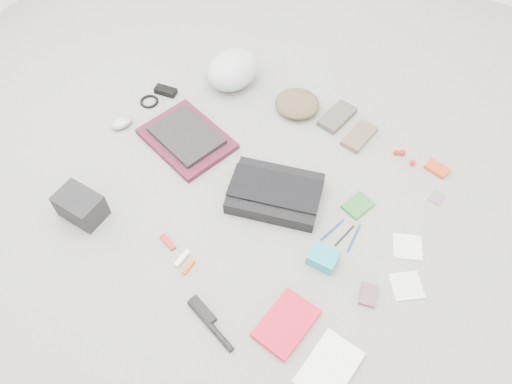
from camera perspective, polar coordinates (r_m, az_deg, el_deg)
The scene contains 33 objects.
ground_plane at distance 2.17m, azimuth 0.00°, elevation -0.76°, with size 4.00×4.00×0.00m, color gray.
messenger_bag at distance 2.15m, azimuth 2.20°, elevation -0.16°, with size 0.38×0.27×0.06m, color black.
bag_flap at distance 2.12m, azimuth 2.23°, elevation 0.42°, with size 0.39×0.18×0.01m, color black.
laptop_sleeve at distance 2.39m, azimuth -7.90°, elevation 6.03°, with size 0.41×0.31×0.03m, color #501827.
laptop at distance 2.37m, azimuth -7.97°, elevation 6.42°, with size 0.32×0.23×0.02m, color black.
bike_helmet at distance 2.60m, azimuth -2.68°, elevation 13.82°, with size 0.24×0.29×0.18m, color silver.
beanie at distance 2.50m, azimuth 4.75°, elevation 10.04°, with size 0.22×0.21×0.08m, color brown.
mitten_left at distance 2.49m, azimuth 9.27°, elevation 8.48°, with size 0.10×0.20×0.03m, color #544A41.
mitten_right at distance 2.43m, azimuth 11.71°, elevation 6.26°, with size 0.09×0.19×0.03m, color brown.
power_brick at distance 2.63m, azimuth -10.28°, elevation 11.30°, with size 0.11×0.05×0.03m, color black.
cable_coil at distance 2.60m, azimuth -12.11°, elevation 10.09°, with size 0.09×0.09×0.01m, color black.
mouse at distance 2.51m, azimuth -15.08°, elevation 7.67°, with size 0.07×0.11×0.04m, color #999AA4.
camera_bag at distance 2.20m, azimuth -19.40°, elevation -1.51°, with size 0.19×0.13×0.12m, color #252528.
multitool at distance 2.08m, azimuth -10.04°, elevation -5.65°, with size 0.09×0.02×0.01m, color red.
toiletry_tube_white at distance 2.03m, azimuth -8.46°, elevation -7.50°, with size 0.02×0.02×0.08m, color white.
toiletry_tube_orange at distance 2.01m, azimuth -7.74°, elevation -8.49°, with size 0.02×0.02×0.07m, color #D6520E.
u_lock at distance 1.92m, azimuth -6.05°, elevation -13.23°, with size 0.13×0.03×0.03m, color black.
bike_pump at distance 1.90m, azimuth -5.27°, elevation -14.91°, with size 0.02×0.02×0.25m, color black.
book_red at distance 1.90m, azimuth 3.47°, elevation -14.77°, with size 0.16×0.23×0.02m, color red.
book_white at distance 1.86m, azimuth 8.34°, elevation -19.29°, with size 0.16×0.23×0.02m, color white.
notepad at distance 2.19m, azimuth 11.55°, elevation -1.51°, with size 0.09×0.12×0.01m, color #29682D.
pen_blue at distance 2.10m, azimuth 8.73°, elevation -4.28°, with size 0.01×0.01×0.14m, color navy.
pen_black at distance 2.10m, azimuth 10.09°, elevation -4.92°, with size 0.01×0.01×0.13m, color black.
pen_navy at distance 2.10m, azimuth 11.12°, elevation -5.20°, with size 0.01×0.01×0.14m, color navy.
accordion_wallet at distance 2.01m, azimuth 7.67°, elevation -7.49°, with size 0.11×0.09×0.06m, color #219DB6.
card_deck at distance 1.99m, azimuth 12.72°, elevation -11.39°, with size 0.06×0.09×0.02m, color #774E5D.
napkin_top at distance 2.13m, azimuth 16.93°, elevation -6.00°, with size 0.11×0.11×0.01m, color white.
napkin_bottom at distance 2.05m, azimuth 16.84°, elevation -10.23°, with size 0.11×0.11×0.01m, color white.
lollipop_a at distance 2.40m, azimuth 15.72°, elevation 4.38°, with size 0.03×0.03×0.03m, color #BD2201.
lollipop_b at distance 2.41m, azimuth 16.40°, elevation 4.38°, with size 0.03×0.03×0.03m, color #A6191B.
lollipop_c at distance 2.38m, azimuth 17.47°, elevation 3.22°, with size 0.03×0.03×0.03m, color #B61525.
altoids_tin at distance 2.40m, azimuth 19.98°, elevation 2.52°, with size 0.10×0.06×0.02m, color red.
stamp_sheet at distance 2.31m, azimuth 19.94°, elevation -0.61°, with size 0.06×0.07×0.00m, color gray.
Camera 1 is at (0.66, -1.04, 1.79)m, focal length 35.00 mm.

